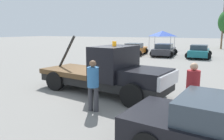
{
  "coord_description": "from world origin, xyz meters",
  "views": [
    {
      "loc": [
        4.59,
        -8.36,
        2.73
      ],
      "look_at": [
        0.5,
        0.0,
        1.05
      ],
      "focal_mm": 35.0,
      "sensor_mm": 36.0,
      "label": 1
    }
  ],
  "objects": [
    {
      "name": "parked_car_charcoal",
      "position": [
        -0.8,
        15.69,
        0.65
      ],
      "size": [
        2.64,
        4.64,
        1.34
      ],
      "rotation": [
        0.0,
        0.0,
        1.62
      ],
      "color": "#2D2D33",
      "rests_on": "ground"
    },
    {
      "name": "ground_plane",
      "position": [
        0.0,
        0.0,
        0.0
      ],
      "size": [
        160.0,
        160.0,
        0.0
      ],
      "primitive_type": "plane",
      "color": "gray"
    },
    {
      "name": "parked_car_teal",
      "position": [
        2.81,
        15.42,
        0.65
      ],
      "size": [
        2.4,
        4.34,
        1.34
      ],
      "rotation": [
        0.0,
        0.0,
        1.58
      ],
      "color": "#196670",
      "rests_on": "ground"
    },
    {
      "name": "person_at_hood",
      "position": [
        0.87,
        -2.21,
        1.02
      ],
      "size": [
        0.39,
        0.39,
        1.77
      ],
      "rotation": [
        0.0,
        0.0,
        1.67
      ],
      "color": "#38383D",
      "rests_on": "ground"
    },
    {
      "name": "parked_car_orange",
      "position": [
        -4.04,
        15.1,
        0.65
      ],
      "size": [
        2.71,
        4.67,
        1.34
      ],
      "rotation": [
        0.0,
        0.0,
        1.64
      ],
      "color": "orange",
      "rests_on": "ground"
    },
    {
      "name": "utility_pole",
      "position": [
        4.87,
        28.76,
        4.95
      ],
      "size": [
        2.2,
        0.24,
        9.38
      ],
      "color": "brown",
      "rests_on": "ground"
    },
    {
      "name": "canopy_tent_blue",
      "position": [
        -2.79,
        23.08,
        2.33
      ],
      "size": [
        3.03,
        3.03,
        2.72
      ],
      "color": "#9E9EA3",
      "rests_on": "ground"
    },
    {
      "name": "person_near_truck",
      "position": [
        3.97,
        -1.46,
        1.03
      ],
      "size": [
        0.4,
        0.4,
        1.78
      ],
      "rotation": [
        0.0,
        0.0,
        4.69
      ],
      "color": "#475B84",
      "rests_on": "ground"
    },
    {
      "name": "tow_truck",
      "position": [
        0.37,
        -0.06,
        0.91
      ],
      "size": [
        6.37,
        2.89,
        2.51
      ],
      "rotation": [
        0.0,
        0.0,
        -0.15
      ],
      "color": "black",
      "rests_on": "ground"
    }
  ]
}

